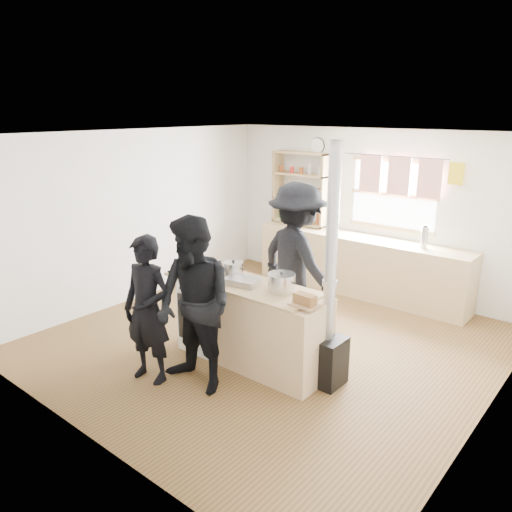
% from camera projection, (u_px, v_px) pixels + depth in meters
% --- Properties ---
extents(ground, '(5.00, 5.00, 0.01)m').
position_uv_depth(ground, '(271.00, 342.00, 6.19)').
color(ground, brown).
rests_on(ground, ground).
extents(back_counter, '(3.40, 0.55, 0.90)m').
position_uv_depth(back_counter, '(359.00, 265.00, 7.70)').
color(back_counter, tan).
rests_on(back_counter, ground).
extents(shelving_unit, '(1.00, 0.28, 1.20)m').
position_uv_depth(shelving_unit, '(301.00, 188.00, 8.22)').
color(shelving_unit, tan).
rests_on(shelving_unit, back_counter).
extents(thermos, '(0.10, 0.10, 0.31)m').
position_uv_depth(thermos, '(424.00, 237.00, 6.94)').
color(thermos, silver).
rests_on(thermos, back_counter).
extents(cooking_island, '(1.97, 0.64, 0.93)m').
position_uv_depth(cooking_island, '(251.00, 324.00, 5.56)').
color(cooking_island, white).
rests_on(cooking_island, ground).
extents(skillet_greens, '(0.44, 0.44, 0.05)m').
position_uv_depth(skillet_greens, '(196.00, 274.00, 5.71)').
color(skillet_greens, black).
rests_on(skillet_greens, cooking_island).
extents(roast_tray, '(0.41, 0.32, 0.07)m').
position_uv_depth(roast_tray, '(243.00, 281.00, 5.45)').
color(roast_tray, silver).
rests_on(roast_tray, cooking_island).
extents(stockpot_stove, '(0.23, 0.23, 0.19)m').
position_uv_depth(stockpot_stove, '(233.00, 269.00, 5.70)').
color(stockpot_stove, silver).
rests_on(stockpot_stove, cooking_island).
extents(stockpot_counter, '(0.29, 0.29, 0.22)m').
position_uv_depth(stockpot_counter, '(282.00, 283.00, 5.21)').
color(stockpot_counter, silver).
rests_on(stockpot_counter, cooking_island).
extents(bread_board, '(0.29, 0.22, 0.12)m').
position_uv_depth(bread_board, '(305.00, 301.00, 4.84)').
color(bread_board, tan).
rests_on(bread_board, cooking_island).
extents(flue_heater, '(0.35, 0.35, 2.50)m').
position_uv_depth(flue_heater, '(328.00, 326.00, 5.08)').
color(flue_heater, black).
rests_on(flue_heater, ground).
extents(person_near_left, '(0.63, 0.47, 1.57)m').
position_uv_depth(person_near_left, '(147.00, 310.00, 5.13)').
color(person_near_left, black).
rests_on(person_near_left, ground).
extents(person_near_right, '(0.90, 0.71, 1.80)m').
position_uv_depth(person_near_right, '(194.00, 306.00, 4.94)').
color(person_near_right, black).
rests_on(person_near_right, ground).
extents(person_far, '(1.41, 1.05, 1.94)m').
position_uv_depth(person_far, '(297.00, 261.00, 6.15)').
color(person_far, black).
rests_on(person_far, ground).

